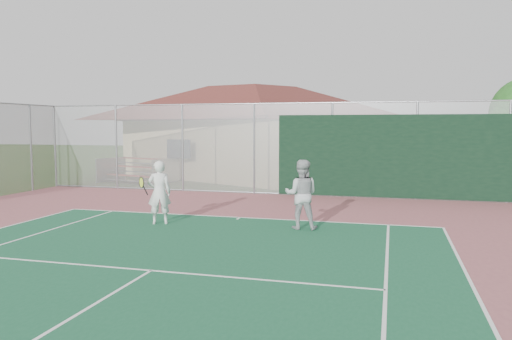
{
  "coord_description": "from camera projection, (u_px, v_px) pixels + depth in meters",
  "views": [
    {
      "loc": [
        4.16,
        -1.62,
        2.62
      ],
      "look_at": [
        0.82,
        10.6,
        1.51
      ],
      "focal_mm": 35.0,
      "sensor_mm": 36.0,
      "label": 1
    }
  ],
  "objects": [
    {
      "name": "player_white_front",
      "position": [
        159.0,
        193.0,
        13.3
      ],
      "size": [
        0.86,
        0.73,
        1.7
      ],
      "rotation": [
        0.0,
        0.0,
        3.55
      ],
      "color": "silver",
      "rests_on": "ground"
    },
    {
      "name": "back_fence",
      "position": [
        335.0,
        152.0,
        18.49
      ],
      "size": [
        20.08,
        0.11,
        3.53
      ],
      "color": "gray",
      "rests_on": "ground"
    },
    {
      "name": "bleachers",
      "position": [
        138.0,
        170.0,
        23.45
      ],
      "size": [
        3.43,
        2.47,
        1.13
      ],
      "rotation": [
        0.0,
        0.0,
        -0.27
      ],
      "color": "#AD3C28",
      "rests_on": "ground"
    },
    {
      "name": "clubhouse",
      "position": [
        252.0,
        122.0,
        26.32
      ],
      "size": [
        15.43,
        13.27,
        5.62
      ],
      "rotation": [
        0.0,
        0.0,
        -0.43
      ],
      "color": "tan",
      "rests_on": "ground"
    },
    {
      "name": "player_grey_back",
      "position": [
        301.0,
        195.0,
        12.66
      ],
      "size": [
        0.92,
        0.75,
        1.77
      ],
      "rotation": [
        0.0,
        0.0,
        3.24
      ],
      "color": "#B0B2B5",
      "rests_on": "ground"
    }
  ]
}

